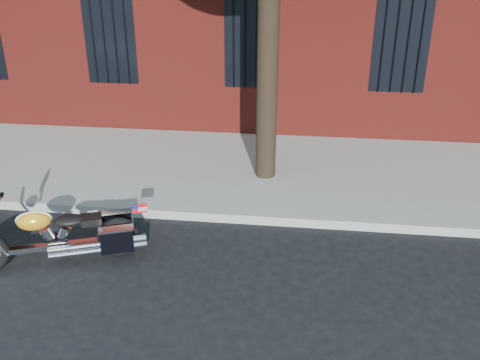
# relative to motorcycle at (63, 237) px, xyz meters

# --- Properties ---
(ground) EXTENTS (120.00, 120.00, 0.00)m
(ground) POSITION_rel_motorcycle_xyz_m (2.04, 0.09, -0.42)
(ground) COLOR black
(ground) RESTS_ON ground
(curb) EXTENTS (40.00, 0.16, 0.15)m
(curb) POSITION_rel_motorcycle_xyz_m (2.04, 1.47, -0.34)
(curb) COLOR gray
(curb) RESTS_ON ground
(sidewalk) EXTENTS (40.00, 3.60, 0.15)m
(sidewalk) POSITION_rel_motorcycle_xyz_m (2.04, 3.35, -0.34)
(sidewalk) COLOR gray
(sidewalk) RESTS_ON ground
(motorcycle) EXTENTS (2.42, 1.21, 1.24)m
(motorcycle) POSITION_rel_motorcycle_xyz_m (0.00, 0.00, 0.00)
(motorcycle) COLOR black
(motorcycle) RESTS_ON ground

